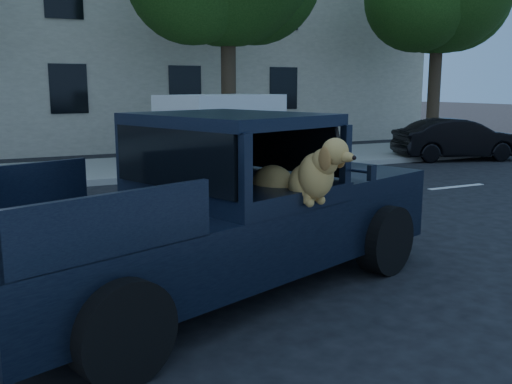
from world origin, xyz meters
TOP-DOWN VIEW (x-y plane):
  - ground at (0.00, 0.00)m, footprint 120.00×120.00m
  - far_sidewalk at (0.00, 9.20)m, footprint 60.00×4.00m
  - lane_stripes at (2.00, 3.40)m, footprint 21.60×0.14m
  - building_main at (3.00, 16.50)m, footprint 26.00×6.00m
  - pickup_truck at (0.39, -0.42)m, footprint 5.95×3.85m
  - mail_truck at (4.00, 7.28)m, footprint 4.15×3.03m
  - parked_sedan at (11.70, 7.05)m, footprint 2.47×4.14m

SIDE VIEW (x-z plane):
  - ground at x=0.00m, z-range 0.00..0.00m
  - lane_stripes at x=2.00m, z-range 0.00..0.01m
  - far_sidewalk at x=0.00m, z-range 0.00..0.15m
  - parked_sedan at x=11.70m, z-range 0.00..1.29m
  - pickup_truck at x=0.39m, z-range -0.32..1.67m
  - mail_truck at x=4.00m, z-range -0.13..1.94m
  - building_main at x=3.00m, z-range 0.00..9.00m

